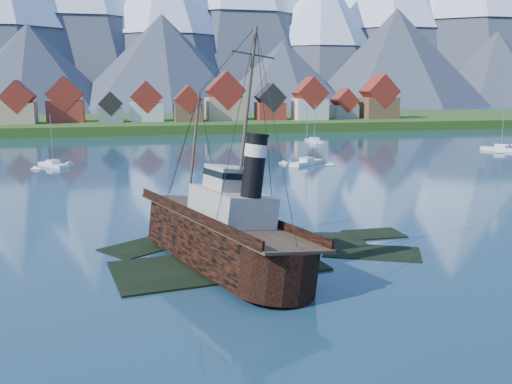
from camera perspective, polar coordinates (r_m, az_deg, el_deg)
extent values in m
plane|color=#1B394C|center=(52.99, -0.94, -6.61)|extent=(1400.00, 1400.00, 0.00)
cube|color=black|center=(50.69, -3.80, -7.84)|extent=(19.08, 11.42, 1.00)
cube|color=black|center=(58.28, 4.01, -5.41)|extent=(15.15, 9.76, 1.00)
cube|color=black|center=(61.93, -0.91, -4.31)|extent=(11.45, 9.06, 1.00)
cube|color=black|center=(55.91, 11.46, -6.35)|extent=(10.27, 8.34, 1.00)
cube|color=black|center=(57.77, -11.04, -5.75)|extent=(9.42, 8.68, 1.00)
cube|color=black|center=(62.34, 11.68, -4.50)|extent=(6.00, 4.00, 1.00)
cube|color=#204714|center=(220.25, -10.50, 6.48)|extent=(600.00, 80.00, 3.20)
cube|color=#3F3D38|center=(182.42, -9.88, 5.64)|extent=(600.00, 2.50, 2.00)
cube|color=tan|center=(202.22, -22.62, 7.29)|extent=(10.50, 9.00, 6.80)
cube|color=maroon|center=(202.05, -22.73, 8.78)|extent=(10.69, 9.18, 10.69)
cube|color=maroon|center=(206.43, -18.49, 7.67)|extent=(12.00, 8.50, 7.20)
cube|color=maroon|center=(206.25, -18.59, 9.26)|extent=(12.22, 8.67, 12.22)
cube|color=slate|center=(200.71, -14.30, 7.47)|extent=(8.00, 7.00, 4.80)
cube|color=black|center=(200.55, -14.35, 8.56)|extent=(8.15, 7.14, 8.15)
cube|color=beige|center=(203.83, -10.89, 7.88)|extent=(11.00, 9.50, 6.40)
cube|color=maroon|center=(203.65, -10.94, 9.33)|extent=(11.20, 9.69, 11.20)
cube|color=brown|center=(200.96, -6.81, 7.87)|extent=(9.50, 8.00, 5.80)
cube|color=maroon|center=(200.78, -6.84, 9.18)|extent=(9.67, 8.16, 9.67)
cube|color=tan|center=(207.88, -3.10, 8.33)|extent=(13.50, 10.00, 8.00)
cube|color=maroon|center=(207.71, -3.12, 10.10)|extent=(13.75, 10.20, 13.75)
cube|color=maroon|center=(208.44, 1.43, 8.10)|extent=(10.00, 8.50, 6.20)
cube|color=black|center=(208.27, 1.43, 9.45)|extent=(10.18, 8.67, 10.18)
cube|color=beige|center=(209.54, 5.38, 8.25)|extent=(11.50, 9.00, 7.50)
cube|color=maroon|center=(209.37, 5.41, 9.84)|extent=(11.71, 9.18, 11.71)
cube|color=slate|center=(218.55, 8.80, 7.94)|extent=(9.00, 7.50, 5.00)
cube|color=maroon|center=(218.39, 8.84, 9.02)|extent=(9.16, 7.65, 9.16)
cube|color=brown|center=(221.87, 12.16, 8.23)|extent=(12.50, 10.00, 7.80)
cube|color=maroon|center=(221.70, 12.22, 9.82)|extent=(12.73, 10.20, 12.73)
cone|color=#2D333D|center=(515.43, -24.17, 16.24)|extent=(180.00, 180.00, 150.00)
cone|color=#2D333D|center=(549.95, -17.04, 17.87)|extent=(210.00, 210.00, 180.00)
cone|color=#2D333D|center=(523.87, -9.12, 16.64)|extent=(170.00, 170.00, 145.00)
cone|color=#2D333D|center=(542.38, 6.48, 15.44)|extent=(150.00, 150.00, 125.00)
cone|color=white|center=(545.00, 6.54, 18.06)|extent=(93.00, 93.00, 75.00)
cone|color=#2D333D|center=(602.89, 13.03, 16.91)|extent=(200.00, 200.00, 170.00)
cone|color=#2D333D|center=(630.14, 20.55, 17.16)|extent=(230.00, 230.00, 190.00)
cone|color=#2D333D|center=(692.57, 24.02, 14.82)|extent=(180.00, 180.00, 155.00)
cone|color=#2D333D|center=(427.68, -21.68, 11.53)|extent=(120.00, 120.00, 58.00)
cone|color=#2D333D|center=(419.82, -9.28, 12.71)|extent=(136.00, 136.00, 66.00)
cone|color=#2D333D|center=(439.40, 2.75, 11.70)|extent=(110.00, 110.00, 50.00)
cone|color=#2D333D|center=(469.80, 13.75, 12.88)|extent=(150.00, 150.00, 75.00)
cone|color=#2D333D|center=(517.06, 22.77, 11.31)|extent=(124.00, 124.00, 60.00)
cube|color=black|center=(50.93, -3.85, -4.94)|extent=(6.37, 18.34, 3.82)
cone|color=black|center=(62.35, -5.65, -2.04)|extent=(6.37, 6.37, 6.37)
cylinder|color=black|center=(42.31, -1.78, -8.23)|extent=(6.37, 6.37, 3.82)
cube|color=#4C3826|center=(50.42, -3.87, -2.75)|extent=(6.24, 24.20, 0.23)
cube|color=black|center=(49.94, -7.35, -2.47)|extent=(0.18, 23.44, 0.82)
cube|color=black|center=(50.90, -0.48, -2.13)|extent=(0.18, 23.44, 0.82)
cube|color=#ADA89E|center=(48.81, -3.63, -1.56)|extent=(4.73, 7.73, 2.73)
cube|color=#ADA89E|center=(49.24, -3.84, 1.35)|extent=(3.28, 3.64, 2.00)
cylinder|color=black|center=(45.19, -3.05, 2.50)|extent=(1.73, 1.73, 5.10)
cylinder|color=silver|center=(45.03, -3.06, 4.10)|extent=(1.82, 1.82, 1.00)
cylinder|color=#473828|center=(56.57, -5.16, 4.42)|extent=(0.25, 0.25, 10.92)
cylinder|color=#473828|center=(46.80, -3.58, 9.37)|extent=(0.29, 0.29, 11.83)
cube|color=white|center=(117.54, -19.61, 2.45)|extent=(6.42, 7.90, 1.10)
cube|color=white|center=(117.43, -19.63, 2.87)|extent=(2.80, 2.92, 0.64)
cylinder|color=gray|center=(116.95, -19.77, 5.02)|extent=(0.13, 0.13, 9.50)
cube|color=white|center=(113.93, 5.07, 2.80)|extent=(8.22, 7.11, 1.23)
cube|color=white|center=(113.80, 5.08, 3.28)|extent=(3.11, 3.02, 0.72)
cylinder|color=gray|center=(113.26, 5.12, 5.79)|extent=(0.14, 0.14, 10.69)
cube|color=white|center=(157.64, 5.87, 4.99)|extent=(2.49, 9.57, 1.15)
cube|color=white|center=(157.55, 5.87, 5.32)|extent=(2.13, 2.69, 0.67)
cylinder|color=gray|center=(157.19, 5.91, 7.00)|extent=(0.13, 0.13, 9.92)
cube|color=white|center=(149.05, 23.30, 3.84)|extent=(7.03, 8.96, 1.32)
cube|color=white|center=(148.94, 23.33, 4.24)|extent=(3.12, 3.28, 0.77)
cylinder|color=gray|center=(148.51, 23.48, 6.28)|extent=(0.15, 0.15, 11.43)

